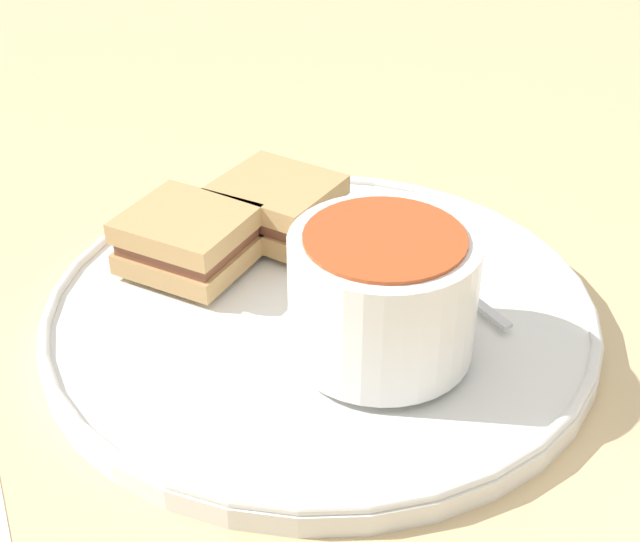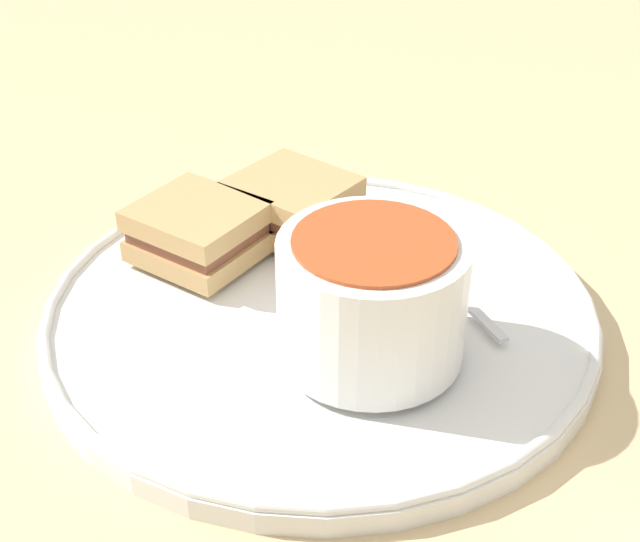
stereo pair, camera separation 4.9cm
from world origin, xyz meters
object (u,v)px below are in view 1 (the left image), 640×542
object	(u,v)px
spoon	(402,241)
sandwich_half_far	(188,239)
soup_bowl	(382,293)
sandwich_half_near	(273,206)

from	to	relation	value
spoon	sandwich_half_far	size ratio (longest dim) A/B	1.37
soup_bowl	sandwich_half_near	xyz separation A→B (m)	(-0.02, 0.13, -0.02)
spoon	sandwich_half_far	bearing A→B (deg)	67.66
spoon	sandwich_half_near	size ratio (longest dim) A/B	1.37
soup_bowl	spoon	bearing A→B (deg)	60.09
soup_bowl	spoon	world-z (taller)	soup_bowl
spoon	sandwich_half_far	distance (m)	0.13
soup_bowl	sandwich_half_near	size ratio (longest dim) A/B	1.03
soup_bowl	spoon	xyz separation A→B (m)	(0.05, 0.09, -0.03)
sandwich_half_near	sandwich_half_far	bearing A→B (deg)	-159.61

